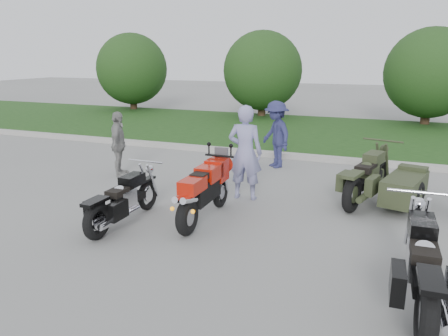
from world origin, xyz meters
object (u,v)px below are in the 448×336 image
at_px(sportbike_red, 204,189).
at_px(person_back, 119,144).
at_px(cruiser_right, 422,269).
at_px(person_stripe, 245,153).
at_px(cruiser_left, 122,202).
at_px(cruiser_sidecar, 388,184).
at_px(person_denim, 276,134).

distance_m(sportbike_red, person_back, 3.75).
bearing_deg(cruiser_right, person_back, 149.66).
height_order(cruiser_right, person_stripe, person_stripe).
distance_m(cruiser_left, person_stripe, 2.73).
distance_m(cruiser_right, person_stripe, 4.50).
distance_m(sportbike_red, cruiser_left, 1.46).
bearing_deg(sportbike_red, cruiser_sidecar, 33.78).
height_order(sportbike_red, person_back, person_back).
xyz_separation_m(cruiser_right, person_stripe, (-3.25, 3.08, 0.49)).
height_order(cruiser_left, person_stripe, person_stripe).
bearing_deg(cruiser_left, person_back, 125.98).
xyz_separation_m(cruiser_left, person_stripe, (1.52, 2.20, 0.56)).
bearing_deg(person_back, sportbike_red, -145.27).
distance_m(sportbike_red, cruiser_right, 3.86).
bearing_deg(cruiser_sidecar, sportbike_red, -131.84).
relative_size(cruiser_right, person_stripe, 1.28).
distance_m(cruiser_sidecar, person_denim, 3.65).
height_order(cruiser_right, person_back, person_back).
bearing_deg(person_back, cruiser_left, -167.92).
distance_m(cruiser_sidecar, person_stripe, 2.88).
xyz_separation_m(sportbike_red, person_stripe, (0.26, 1.48, 0.39)).
relative_size(person_stripe, person_back, 1.22).
bearing_deg(sportbike_red, cruiser_right, -24.73).
bearing_deg(person_back, person_denim, -78.94).
distance_m(cruiser_right, person_back, 7.60).
height_order(cruiser_sidecar, person_denim, person_denim).
bearing_deg(person_denim, person_stripe, -43.22).
relative_size(cruiser_left, person_stripe, 1.09).
height_order(cruiser_right, person_denim, person_denim).
distance_m(sportbike_red, person_denim, 4.28).
bearing_deg(cruiser_sidecar, person_denim, 156.50).
relative_size(sportbike_red, person_stripe, 1.08).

